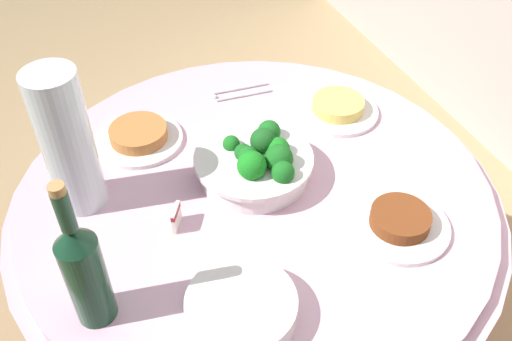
% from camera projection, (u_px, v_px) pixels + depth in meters
% --- Properties ---
extents(buffet_table, '(1.16, 1.16, 0.74)m').
position_uv_depth(buffet_table, '(256.00, 280.00, 1.56)').
color(buffet_table, maroon).
rests_on(buffet_table, ground_plane).
extents(broccoli_bowl, '(0.28, 0.28, 0.12)m').
position_uv_depth(broccoli_bowl, '(256.00, 163.00, 1.31)').
color(broccoli_bowl, white).
rests_on(broccoli_bowl, buffet_table).
extents(plate_stack, '(0.21, 0.21, 0.05)m').
position_uv_depth(plate_stack, '(241.00, 308.00, 1.04)').
color(plate_stack, white).
rests_on(plate_stack, buffet_table).
extents(wine_bottle, '(0.07, 0.07, 0.34)m').
position_uv_depth(wine_bottle, '(84.00, 271.00, 0.97)').
color(wine_bottle, '#173E27').
rests_on(wine_bottle, buffet_table).
extents(decorative_fruit_vase, '(0.11, 0.11, 0.34)m').
position_uv_depth(decorative_fruit_vase, '(68.00, 146.00, 1.17)').
color(decorative_fruit_vase, silver).
rests_on(decorative_fruit_vase, buffet_table).
extents(serving_tongs, '(0.05, 0.17, 0.01)m').
position_uv_depth(serving_tongs, '(240.00, 92.00, 1.59)').
color(serving_tongs, silver).
rests_on(serving_tongs, buffet_table).
extents(food_plate_peanuts, '(0.22, 0.22, 0.04)m').
position_uv_depth(food_plate_peanuts, '(139.00, 136.00, 1.42)').
color(food_plate_peanuts, white).
rests_on(food_plate_peanuts, buffet_table).
extents(food_plate_noodles, '(0.22, 0.22, 0.04)m').
position_uv_depth(food_plate_noodles, '(338.00, 108.00, 1.51)').
color(food_plate_noodles, white).
rests_on(food_plate_noodles, buffet_table).
extents(food_plate_stir_fry, '(0.22, 0.22, 0.04)m').
position_uv_depth(food_plate_stir_fry, '(399.00, 222.00, 1.21)').
color(food_plate_stir_fry, white).
rests_on(food_plate_stir_fry, buffet_table).
extents(label_placard_front, '(0.05, 0.03, 0.05)m').
position_uv_depth(label_placard_front, '(176.00, 216.00, 1.20)').
color(label_placard_front, white).
rests_on(label_placard_front, buffet_table).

